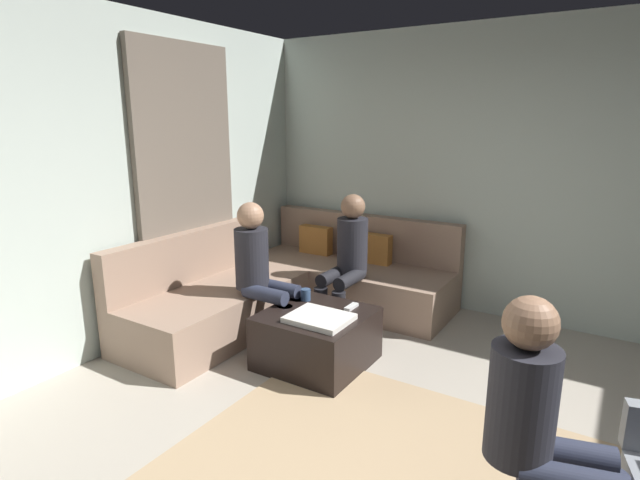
{
  "coord_description": "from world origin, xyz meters",
  "views": [
    {
      "loc": [
        0.56,
        -1.87,
        1.86
      ],
      "look_at": [
        -1.63,
        1.63,
        0.85
      ],
      "focal_mm": 28.06,
      "sensor_mm": 36.0,
      "label": 1
    }
  ],
  "objects_px": {
    "sectional_couch": "(294,286)",
    "person_on_couch_side": "(261,269)",
    "coffee_mug": "(306,295)",
    "person_on_armchair": "(545,422)",
    "person_on_couch_back": "(347,255)",
    "game_remote": "(351,307)",
    "ottoman": "(317,338)"
  },
  "relations": [
    {
      "from": "coffee_mug",
      "to": "ottoman",
      "type": "bearing_deg",
      "value": -39.29
    },
    {
      "from": "game_remote",
      "to": "person_on_couch_side",
      "type": "bearing_deg",
      "value": -169.01
    },
    {
      "from": "person_on_couch_back",
      "to": "game_remote",
      "type": "bearing_deg",
      "value": 122.13
    },
    {
      "from": "game_remote",
      "to": "person_on_couch_side",
      "type": "relative_size",
      "value": 0.12
    },
    {
      "from": "game_remote",
      "to": "person_on_couch_back",
      "type": "distance_m",
      "value": 0.72
    },
    {
      "from": "coffee_mug",
      "to": "person_on_armchair",
      "type": "height_order",
      "value": "person_on_armchair"
    },
    {
      "from": "person_on_couch_back",
      "to": "person_on_armchair",
      "type": "distance_m",
      "value": 2.61
    },
    {
      "from": "ottoman",
      "to": "person_on_couch_back",
      "type": "bearing_deg",
      "value": 102.97
    },
    {
      "from": "person_on_couch_side",
      "to": "game_remote",
      "type": "bearing_deg",
      "value": 100.99
    },
    {
      "from": "ottoman",
      "to": "sectional_couch",
      "type": "bearing_deg",
      "value": 134.52
    },
    {
      "from": "coffee_mug",
      "to": "person_on_armchair",
      "type": "relative_size",
      "value": 0.08
    },
    {
      "from": "sectional_couch",
      "to": "person_on_couch_back",
      "type": "relative_size",
      "value": 2.12
    },
    {
      "from": "sectional_couch",
      "to": "person_on_couch_back",
      "type": "distance_m",
      "value": 0.67
    },
    {
      "from": "coffee_mug",
      "to": "game_remote",
      "type": "distance_m",
      "value": 0.4
    },
    {
      "from": "ottoman",
      "to": "coffee_mug",
      "type": "height_order",
      "value": "coffee_mug"
    },
    {
      "from": "coffee_mug",
      "to": "person_on_couch_back",
      "type": "distance_m",
      "value": 0.65
    },
    {
      "from": "person_on_couch_back",
      "to": "person_on_armchair",
      "type": "xyz_separation_m",
      "value": [
        1.92,
        -1.77,
        -0.01
      ]
    },
    {
      "from": "coffee_mug",
      "to": "person_on_couch_side",
      "type": "xyz_separation_m",
      "value": [
        -0.36,
        -0.11,
        0.19
      ]
    },
    {
      "from": "sectional_couch",
      "to": "person_on_couch_side",
      "type": "xyz_separation_m",
      "value": [
        0.15,
        -0.67,
        0.38
      ]
    },
    {
      "from": "sectional_couch",
      "to": "coffee_mug",
      "type": "xyz_separation_m",
      "value": [
        0.51,
        -0.57,
        0.19
      ]
    },
    {
      "from": "sectional_couch",
      "to": "person_on_couch_back",
      "type": "bearing_deg",
      "value": 5.73
    },
    {
      "from": "ottoman",
      "to": "person_on_armchair",
      "type": "bearing_deg",
      "value": -29.2
    },
    {
      "from": "sectional_couch",
      "to": "person_on_couch_side",
      "type": "height_order",
      "value": "person_on_couch_side"
    },
    {
      "from": "sectional_couch",
      "to": "ottoman",
      "type": "xyz_separation_m",
      "value": [
        0.73,
        -0.75,
        -0.07
      ]
    },
    {
      "from": "sectional_couch",
      "to": "person_on_couch_side",
      "type": "distance_m",
      "value": 0.79
    },
    {
      "from": "coffee_mug",
      "to": "game_remote",
      "type": "relative_size",
      "value": 0.63
    },
    {
      "from": "person_on_armchair",
      "to": "ottoman",
      "type": "bearing_deg",
      "value": -133.64
    },
    {
      "from": "sectional_couch",
      "to": "person_on_couch_back",
      "type": "height_order",
      "value": "person_on_couch_back"
    },
    {
      "from": "person_on_couch_back",
      "to": "person_on_couch_side",
      "type": "xyz_separation_m",
      "value": [
        -0.4,
        -0.73,
        0.0
      ]
    },
    {
      "from": "person_on_couch_back",
      "to": "person_on_armchair",
      "type": "bearing_deg",
      "value": 137.3
    },
    {
      "from": "coffee_mug",
      "to": "person_on_couch_side",
      "type": "bearing_deg",
      "value": -163.44
    },
    {
      "from": "person_on_armchair",
      "to": "game_remote",
      "type": "bearing_deg",
      "value": -141.88
    }
  ]
}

